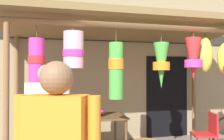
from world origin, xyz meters
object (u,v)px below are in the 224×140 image
(display_table, at_px, (86,120))
(folding_chair, at_px, (208,131))
(vendor_in_orange, at_px, (47,120))
(flower_heap_on_table, at_px, (86,112))

(display_table, relative_size, folding_chair, 1.74)
(display_table, distance_m, folding_chair, 2.27)
(display_table, distance_m, vendor_in_orange, 1.79)
(display_table, bearing_deg, flower_heap_on_table, -134.30)
(flower_heap_on_table, xyz_separation_m, folding_chair, (2.15, -0.73, -0.34))
(folding_chair, bearing_deg, display_table, 160.84)
(display_table, bearing_deg, folding_chair, -19.16)
(vendor_in_orange, bearing_deg, flower_heap_on_table, 64.46)
(flower_heap_on_table, xyz_separation_m, vendor_in_orange, (-0.75, -1.58, 0.15))
(flower_heap_on_table, bearing_deg, display_table, 45.70)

